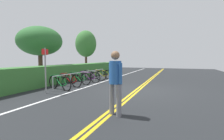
# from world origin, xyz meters

# --- Properties ---
(ground_plane) EXTENTS (38.61, 13.81, 0.05)m
(ground_plane) POSITION_xyz_m (0.00, 0.00, -0.03)
(ground_plane) COLOR #232628
(centre_line_yellow_inner) EXTENTS (34.75, 0.10, 0.00)m
(centre_line_yellow_inner) POSITION_xyz_m (0.00, -0.08, 0.00)
(centre_line_yellow_inner) COLOR gold
(centre_line_yellow_inner) RESTS_ON ground_plane
(centre_line_yellow_outer) EXTENTS (34.75, 0.10, 0.00)m
(centre_line_yellow_outer) POSITION_xyz_m (0.00, 0.08, 0.00)
(centre_line_yellow_outer) COLOR gold
(centre_line_yellow_outer) RESTS_ON ground_plane
(bike_lane_stripe_white) EXTENTS (34.75, 0.12, 0.00)m
(bike_lane_stripe_white) POSITION_xyz_m (0.00, 2.75, 0.00)
(bike_lane_stripe_white) COLOR white
(bike_lane_stripe_white) RESTS_ON ground_plane
(bike_rack) EXTENTS (5.70, 0.05, 0.73)m
(bike_rack) POSITION_xyz_m (0.94, 3.58, 0.55)
(bike_rack) COLOR #9EA0A5
(bike_rack) RESTS_ON ground_plane
(bicycle_0) EXTENTS (0.63, 1.72, 0.74)m
(bicycle_0) POSITION_xyz_m (-1.37, 3.60, 0.35)
(bicycle_0) COLOR black
(bicycle_0) RESTS_ON ground_plane
(bicycle_1) EXTENTS (0.46, 1.73, 0.75)m
(bicycle_1) POSITION_xyz_m (-0.40, 3.71, 0.35)
(bicycle_1) COLOR black
(bicycle_1) RESTS_ON ground_plane
(bicycle_2) EXTENTS (0.46, 1.77, 0.74)m
(bicycle_2) POSITION_xyz_m (0.50, 3.69, 0.35)
(bicycle_2) COLOR black
(bicycle_2) RESTS_ON ground_plane
(bicycle_3) EXTENTS (0.46, 1.76, 0.74)m
(bicycle_3) POSITION_xyz_m (1.39, 3.53, 0.34)
(bicycle_3) COLOR black
(bicycle_3) RESTS_ON ground_plane
(bicycle_4) EXTENTS (0.57, 1.77, 0.76)m
(bicycle_4) POSITION_xyz_m (2.32, 3.61, 0.36)
(bicycle_4) COLOR black
(bicycle_4) RESTS_ON ground_plane
(bicycle_5) EXTENTS (0.68, 1.71, 0.74)m
(bicycle_5) POSITION_xyz_m (3.32, 3.44, 0.35)
(bicycle_5) COLOR black
(bicycle_5) RESTS_ON ground_plane
(pedestrian) EXTENTS (0.32, 0.44, 1.74)m
(pedestrian) POSITION_xyz_m (-3.89, -0.22, 1.01)
(pedestrian) COLOR slate
(pedestrian) RESTS_ON ground_plane
(sign_post_near) EXTENTS (0.36, 0.06, 2.00)m
(sign_post_near) POSITION_xyz_m (-2.34, 3.57, 1.22)
(sign_post_near) COLOR gray
(sign_post_near) RESTS_ON ground_plane
(hedge_backdrop) EXTENTS (14.65, 1.13, 1.10)m
(hedge_backdrop) POSITION_xyz_m (2.44, 5.35, 0.55)
(hedge_backdrop) COLOR #387533
(hedge_backdrop) RESTS_ON ground_plane
(tree_mid) EXTENTS (3.09, 3.09, 3.80)m
(tree_mid) POSITION_xyz_m (1.31, 7.36, 2.75)
(tree_mid) COLOR #473323
(tree_mid) RESTS_ON ground_plane
(tree_far_right) EXTENTS (2.27, 2.27, 4.56)m
(tree_far_right) POSITION_xyz_m (8.07, 7.50, 3.11)
(tree_far_right) COLOR #473323
(tree_far_right) RESTS_ON ground_plane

